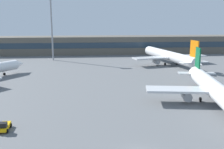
{
  "coord_description": "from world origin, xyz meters",
  "views": [
    {
      "loc": [
        -6.67,
        -33.39,
        19.23
      ],
      "look_at": [
        -0.65,
        40.0,
        3.0
      ],
      "focal_mm": 42.69,
      "sensor_mm": 36.0,
      "label": 1
    }
  ],
  "objects_px": {
    "baggage_tug_yellow": "(4,126)",
    "airplane_far": "(168,56)",
    "airplane_near": "(216,91)",
    "floodlight_tower_west": "(52,24)"
  },
  "relations": [
    {
      "from": "airplane_near",
      "to": "floodlight_tower_west",
      "type": "distance_m",
      "value": 79.54
    },
    {
      "from": "airplane_near",
      "to": "baggage_tug_yellow",
      "type": "height_order",
      "value": "airplane_near"
    },
    {
      "from": "airplane_far",
      "to": "floodlight_tower_west",
      "type": "relative_size",
      "value": 1.62
    },
    {
      "from": "airplane_near",
      "to": "airplane_far",
      "type": "distance_m",
      "value": 51.45
    },
    {
      "from": "floodlight_tower_west",
      "to": "baggage_tug_yellow",
      "type": "bearing_deg",
      "value": -88.79
    },
    {
      "from": "airplane_far",
      "to": "baggage_tug_yellow",
      "type": "distance_m",
      "value": 77.11
    },
    {
      "from": "airplane_far",
      "to": "airplane_near",
      "type": "bearing_deg",
      "value": -94.97
    },
    {
      "from": "baggage_tug_yellow",
      "to": "airplane_far",
      "type": "bearing_deg",
      "value": 52.73
    },
    {
      "from": "floodlight_tower_west",
      "to": "airplane_far",
      "type": "bearing_deg",
      "value": -16.15
    },
    {
      "from": "airplane_far",
      "to": "baggage_tug_yellow",
      "type": "bearing_deg",
      "value": -127.27
    }
  ]
}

